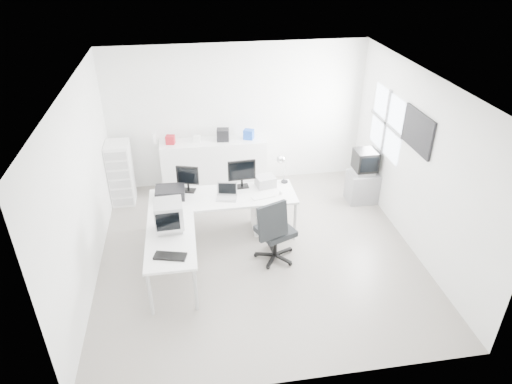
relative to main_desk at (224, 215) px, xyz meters
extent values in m
cube|color=#B0A89E|center=(0.49, -0.59, -0.38)|extent=(5.00, 5.00, 0.01)
cube|color=white|center=(0.49, -0.59, 2.42)|extent=(5.00, 5.00, 0.01)
cube|color=white|center=(0.49, 1.91, 1.02)|extent=(5.00, 0.02, 2.80)
cube|color=white|center=(-2.01, -0.59, 1.02)|extent=(0.02, 5.00, 2.80)
cube|color=white|center=(2.99, -0.59, 1.02)|extent=(0.02, 5.00, 2.80)
cube|color=white|center=(0.70, 0.05, -0.08)|extent=(0.40, 0.50, 0.60)
cube|color=black|center=(-0.85, 0.10, 0.46)|extent=(0.48, 0.38, 0.17)
cube|color=white|center=(0.65, -0.15, 0.38)|extent=(0.40, 0.20, 0.02)
sphere|color=white|center=(0.95, -0.10, 0.41)|extent=(0.06, 0.06, 0.06)
cube|color=#ADADAD|center=(0.75, 0.22, 0.46)|extent=(0.36, 0.32, 0.18)
cube|color=black|center=(-0.85, -1.50, 0.39)|extent=(0.46, 0.28, 0.03)
cube|color=gray|center=(2.71, 0.69, -0.08)|extent=(0.54, 0.44, 0.59)
cube|color=white|center=(-0.03, 1.65, 0.13)|extent=(2.04, 0.51, 1.02)
cube|color=#A81822|center=(-0.83, 1.65, 0.72)|extent=(0.19, 0.17, 0.16)
cube|color=white|center=(-0.33, 1.65, 0.71)|extent=(0.15, 0.13, 0.13)
cube|color=black|center=(0.17, 1.65, 0.76)|extent=(0.25, 0.24, 0.23)
cube|color=blue|center=(0.67, 1.65, 0.74)|extent=(0.23, 0.22, 0.18)
cylinder|color=white|center=(-1.13, 1.69, 0.75)|extent=(0.07, 0.07, 0.22)
cube|color=white|center=(-1.79, 1.39, 0.23)|extent=(0.42, 0.50, 1.21)
camera|label=1|loc=(-0.48, -6.47, 4.18)|focal=32.00mm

